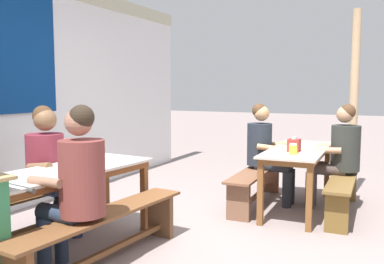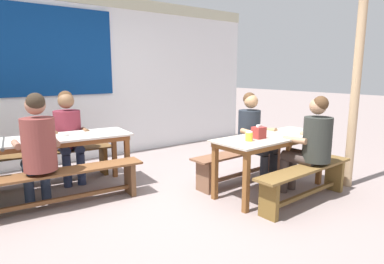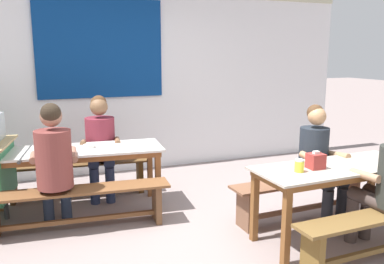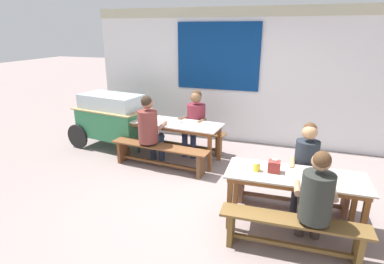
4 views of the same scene
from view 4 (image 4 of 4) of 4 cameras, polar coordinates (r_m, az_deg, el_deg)
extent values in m
plane|color=gray|center=(4.71, 3.89, -11.75)|extent=(40.00, 40.00, 0.00)
cube|color=silver|center=(6.70, 9.91, 9.01)|extent=(6.76, 0.12, 2.60)
cube|color=navy|center=(6.67, 4.76, 13.71)|extent=(1.76, 0.03, 1.38)
cube|color=#B7B599|center=(6.65, 10.64, 21.03)|extent=(6.76, 0.20, 0.20)
cube|color=silver|center=(5.76, -3.74, 1.72)|extent=(1.92, 0.80, 0.02)
cube|color=brown|center=(5.77, -3.73, 1.31)|extent=(1.83, 0.73, 0.06)
cube|color=brown|center=(5.80, 5.05, -2.31)|extent=(0.07, 0.07, 0.64)
cube|color=brown|center=(5.34, 3.25, -4.11)|extent=(0.07, 0.07, 0.64)
cube|color=brown|center=(6.51, -9.32, -0.16)|extent=(0.07, 0.07, 0.64)
cube|color=brown|center=(6.10, -11.93, -1.57)|extent=(0.07, 0.07, 0.64)
cube|color=#B7AB9C|center=(3.90, 18.57, -7.60)|extent=(1.65, 0.67, 0.02)
cube|color=brown|center=(3.92, 18.51, -8.13)|extent=(1.56, 0.60, 0.06)
cube|color=brown|center=(4.40, 27.74, -11.56)|extent=(0.06, 0.06, 0.64)
cube|color=brown|center=(3.98, 28.97, -15.00)|extent=(0.06, 0.06, 0.64)
cube|color=brown|center=(4.33, 8.11, -9.95)|extent=(0.06, 0.06, 0.64)
cube|color=brown|center=(3.90, 6.92, -13.29)|extent=(0.06, 0.06, 0.64)
cube|color=brown|center=(6.28, -1.60, 0.38)|extent=(1.78, 0.44, 0.02)
cube|color=brown|center=(6.08, 4.94, -2.45)|extent=(0.08, 0.25, 0.41)
cube|color=brown|center=(6.69, -7.50, -0.58)|extent=(0.08, 0.25, 0.41)
cube|color=brown|center=(6.38, -1.57, -2.35)|extent=(1.48, 0.17, 0.04)
cube|color=brown|center=(5.44, -6.09, -2.65)|extent=(1.84, 0.46, 0.03)
cube|color=brown|center=(5.20, 1.62, -6.14)|extent=(0.08, 0.26, 0.41)
cube|color=brown|center=(5.93, -12.69, -3.45)|extent=(0.08, 0.26, 0.41)
cube|color=brown|center=(5.56, -5.98, -5.71)|extent=(1.54, 0.18, 0.04)
cube|color=brown|center=(4.48, 18.09, -8.27)|extent=(1.62, 0.35, 0.03)
cube|color=brown|center=(4.66, 26.42, -11.29)|extent=(0.07, 0.26, 0.41)
cube|color=brown|center=(4.60, 9.14, -9.86)|extent=(0.07, 0.26, 0.41)
cube|color=brown|center=(4.63, 17.69, -11.80)|extent=(1.33, 0.09, 0.04)
cube|color=brown|center=(3.61, 18.20, -15.26)|extent=(1.58, 0.31, 0.03)
cube|color=brown|center=(3.83, 28.35, -18.53)|extent=(0.07, 0.23, 0.40)
cube|color=brown|center=(3.75, 7.23, -16.97)|extent=(0.07, 0.23, 0.40)
cube|color=brown|center=(3.79, 17.70, -19.28)|extent=(1.29, 0.08, 0.04)
cube|color=#338455|center=(6.56, -14.42, 1.68)|extent=(1.46, 0.91, 0.57)
cube|color=silver|center=(6.46, -14.73, 5.39)|extent=(1.31, 0.82, 0.30)
cube|color=tan|center=(6.49, -14.63, 4.20)|extent=(1.55, 1.00, 0.02)
cylinder|color=black|center=(7.33, -16.02, 0.95)|extent=(0.51, 0.13, 0.51)
cylinder|color=black|center=(6.82, -20.37, -0.80)|extent=(0.51, 0.13, 0.51)
cylinder|color=#333333|center=(6.31, -9.85, -2.63)|extent=(0.05, 0.05, 0.25)
cylinder|color=#3F3F3F|center=(5.99, -8.31, 2.20)|extent=(0.14, 0.71, 0.04)
cylinder|color=#24262E|center=(4.25, 18.38, -12.96)|extent=(0.11, 0.11, 0.43)
cylinder|color=#24262E|center=(4.26, 20.85, -13.18)|extent=(0.11, 0.11, 0.43)
cylinder|color=#24262E|center=(4.29, 18.79, -8.65)|extent=(0.13, 0.42, 0.13)
cylinder|color=#24262E|center=(4.30, 21.20, -8.87)|extent=(0.13, 0.42, 0.13)
cylinder|color=#222932|center=(4.37, 20.34, -4.76)|extent=(0.30, 0.30, 0.52)
sphere|color=tan|center=(4.22, 20.91, -0.05)|extent=(0.19, 0.19, 0.19)
sphere|color=#4C331E|center=(4.24, 20.95, 0.50)|extent=(0.18, 0.18, 0.18)
cylinder|color=tan|center=(4.20, 17.99, -5.63)|extent=(0.07, 0.30, 0.09)
cylinder|color=tan|center=(4.22, 22.68, -6.08)|extent=(0.07, 0.31, 0.10)
cylinder|color=#433733|center=(4.05, 21.99, -15.08)|extent=(0.11, 0.11, 0.43)
cylinder|color=#433733|center=(4.04, 19.37, -14.91)|extent=(0.11, 0.11, 0.43)
cylinder|color=#433733|center=(3.76, 22.71, -13.19)|extent=(0.14, 0.42, 0.13)
cylinder|color=#433733|center=(3.74, 19.91, -13.01)|extent=(0.14, 0.42, 0.13)
cylinder|color=#2A2D28|center=(3.46, 22.00, -11.10)|extent=(0.33, 0.33, 0.52)
sphere|color=#A87D5D|center=(3.32, 22.77, -5.06)|extent=(0.19, 0.19, 0.19)
sphere|color=#4C331E|center=(3.28, 22.89, -4.72)|extent=(0.18, 0.18, 0.18)
cylinder|color=#A87D5D|center=(3.66, 24.64, -10.11)|extent=(0.08, 0.31, 0.08)
cylinder|color=#A87D5D|center=(3.61, 18.84, -9.70)|extent=(0.08, 0.31, 0.08)
cylinder|color=navy|center=(6.00, -1.33, -2.56)|extent=(0.11, 0.11, 0.43)
cylinder|color=navy|center=(5.93, 0.21, -2.84)|extent=(0.11, 0.11, 0.43)
cylinder|color=navy|center=(6.05, -0.64, 0.28)|extent=(0.18, 0.37, 0.13)
cylinder|color=navy|center=(5.97, 0.89, 0.05)|extent=(0.18, 0.37, 0.13)
cylinder|color=maroon|center=(6.08, 0.79, 2.79)|extent=(0.36, 0.36, 0.51)
sphere|color=brown|center=(5.97, 0.72, 6.39)|extent=(0.22, 0.22, 0.22)
sphere|color=#4C331E|center=(5.99, 0.85, 6.80)|extent=(0.20, 0.20, 0.20)
cylinder|color=brown|center=(6.01, -1.67, 2.47)|extent=(0.11, 0.31, 0.11)
cylinder|color=brown|center=(5.84, 1.80, 2.00)|extent=(0.11, 0.31, 0.08)
cylinder|color=#263147|center=(5.84, -5.65, -3.25)|extent=(0.11, 0.11, 0.43)
cylinder|color=#263147|center=(5.92, -7.22, -3.02)|extent=(0.11, 0.11, 0.43)
cylinder|color=#263147|center=(5.61, -6.44, -1.29)|extent=(0.14, 0.36, 0.13)
cylinder|color=#263147|center=(5.69, -8.07, -1.08)|extent=(0.14, 0.36, 0.13)
cylinder|color=brown|center=(5.43, -8.15, 1.00)|extent=(0.34, 0.34, 0.57)
sphere|color=#9A6852|center=(5.34, -8.25, 5.33)|extent=(0.21, 0.21, 0.21)
sphere|color=#2D2319|center=(5.31, -8.42, 5.64)|extent=(0.19, 0.19, 0.19)
cylinder|color=#9A6852|center=(5.50, -5.51, 1.21)|extent=(0.08, 0.31, 0.11)
cylinder|color=#9A6852|center=(5.67, -9.00, 1.60)|extent=(0.08, 0.30, 0.07)
cube|color=#9A302C|center=(3.87, 14.93, -6.17)|extent=(0.14, 0.13, 0.14)
cube|color=white|center=(3.84, 15.03, -5.06)|extent=(0.06, 0.04, 0.02)
cylinder|color=yellow|center=(3.86, 11.85, -6.33)|extent=(0.08, 0.08, 0.10)
cylinder|color=white|center=(3.83, 11.91, -5.56)|extent=(0.08, 0.08, 0.02)
cylinder|color=silver|center=(5.71, -2.44, 1.92)|extent=(0.13, 0.13, 0.04)
camera|label=1|loc=(5.48, -42.72, 3.59)|focal=39.24mm
camera|label=2|loc=(3.35, -52.31, -3.56)|focal=30.62mm
camera|label=3|loc=(2.62, -53.46, -2.58)|focal=36.97mm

